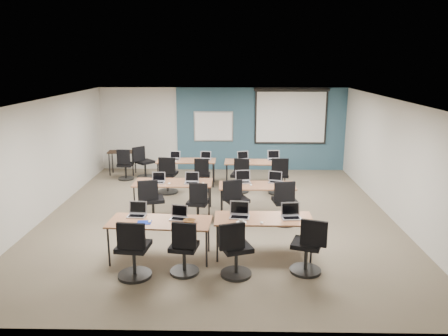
{
  "coord_description": "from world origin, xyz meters",
  "views": [
    {
      "loc": [
        0.34,
        -9.68,
        3.55
      ],
      "look_at": [
        0.13,
        0.4,
        1.05
      ],
      "focal_mm": 35.0,
      "sensor_mm": 36.0,
      "label": 1
    }
  ],
  "objects_px": {
    "training_table_front_right": "(263,220)",
    "task_chair_4": "(152,204)",
    "task_chair_0": "(133,254)",
    "task_chair_1": "(184,252)",
    "task_chair_8": "(167,178)",
    "laptop_9": "(206,158)",
    "training_table_mid_right": "(257,187)",
    "task_chair_6": "(235,204)",
    "whiteboard": "(213,126)",
    "laptop_2": "(240,213)",
    "task_chair_5": "(198,206)",
    "task_chair_11": "(279,179)",
    "task_chair_10": "(240,178)",
    "laptop_6": "(243,179)",
    "task_chair_9": "(202,178)",
    "training_table_front_left": "(160,223)",
    "task_chair_7": "(284,206)",
    "laptop_11": "(274,158)",
    "laptop_0": "(137,212)",
    "laptop_10": "(243,158)",
    "laptop_7": "(275,180)",
    "spare_chair_a": "(144,165)",
    "laptop_8": "(175,157)",
    "laptop_5": "(192,180)",
    "projector_screen": "(291,113)",
    "training_table_mid_left": "(173,184)",
    "training_table_back_right": "(255,163)",
    "laptop_3": "(291,214)",
    "utility_table": "(122,154)",
    "training_table_back_left": "(186,162)",
    "task_chair_2": "(235,254)"
  },
  "relations": [
    {
      "from": "laptop_11",
      "to": "task_chair_11",
      "type": "bearing_deg",
      "value": -91.56
    },
    {
      "from": "laptop_10",
      "to": "task_chair_11",
      "type": "relative_size",
      "value": 0.32
    },
    {
      "from": "task_chair_5",
      "to": "task_chair_11",
      "type": "xyz_separation_m",
      "value": [
        2.02,
        2.28,
        0.02
      ]
    },
    {
      "from": "laptop_9",
      "to": "utility_table",
      "type": "bearing_deg",
      "value": 165.53
    },
    {
      "from": "task_chair_8",
      "to": "laptop_9",
      "type": "height_order",
      "value": "task_chair_8"
    },
    {
      "from": "training_table_back_right",
      "to": "training_table_front_left",
      "type": "bearing_deg",
      "value": -110.79
    },
    {
      "from": "task_chair_8",
      "to": "laptop_9",
      "type": "distance_m",
      "value": 1.43
    },
    {
      "from": "task_chair_0",
      "to": "task_chair_8",
      "type": "relative_size",
      "value": 1.0
    },
    {
      "from": "laptop_7",
      "to": "laptop_8",
      "type": "relative_size",
      "value": 1.08
    },
    {
      "from": "task_chair_5",
      "to": "task_chair_10",
      "type": "height_order",
      "value": "task_chair_10"
    },
    {
      "from": "laptop_5",
      "to": "task_chair_11",
      "type": "height_order",
      "value": "task_chair_11"
    },
    {
      "from": "training_table_mid_left",
      "to": "training_table_back_right",
      "type": "xyz_separation_m",
      "value": [
        2.07,
        2.2,
        -0.0
      ]
    },
    {
      "from": "laptop_7",
      "to": "utility_table",
      "type": "relative_size",
      "value": 0.38
    },
    {
      "from": "whiteboard",
      "to": "laptop_6",
      "type": "bearing_deg",
      "value": -77.93
    },
    {
      "from": "task_chair_2",
      "to": "task_chair_8",
      "type": "distance_m",
      "value": 5.05
    },
    {
      "from": "laptop_3",
      "to": "spare_chair_a",
      "type": "height_order",
      "value": "spare_chair_a"
    },
    {
      "from": "task_chair_0",
      "to": "task_chair_1",
      "type": "xyz_separation_m",
      "value": [
        0.83,
        0.15,
        -0.03
      ]
    },
    {
      "from": "training_table_back_left",
      "to": "laptop_11",
      "type": "xyz_separation_m",
      "value": [
        2.54,
        0.12,
        0.11
      ]
    },
    {
      "from": "training_table_front_left",
      "to": "task_chair_7",
      "type": "distance_m",
      "value": 3.03
    },
    {
      "from": "laptop_3",
      "to": "task_chair_5",
      "type": "height_order",
      "value": "laptop_3"
    },
    {
      "from": "task_chair_4",
      "to": "laptop_5",
      "type": "height_order",
      "value": "task_chair_4"
    },
    {
      "from": "task_chair_10",
      "to": "task_chair_1",
      "type": "bearing_deg",
      "value": -89.86
    },
    {
      "from": "training_table_front_left",
      "to": "laptop_5",
      "type": "bearing_deg",
      "value": 85.8
    },
    {
      "from": "whiteboard",
      "to": "training_table_front_left",
      "type": "distance_m",
      "value": 6.8
    },
    {
      "from": "task_chair_4",
      "to": "laptop_11",
      "type": "distance_m",
      "value": 4.4
    },
    {
      "from": "task_chair_0",
      "to": "laptop_10",
      "type": "distance_m",
      "value": 6.04
    },
    {
      "from": "laptop_11",
      "to": "laptop_2",
      "type": "bearing_deg",
      "value": -107.49
    },
    {
      "from": "training_table_front_right",
      "to": "task_chair_4",
      "type": "relative_size",
      "value": 1.77
    },
    {
      "from": "training_table_mid_left",
      "to": "training_table_back_right",
      "type": "height_order",
      "value": "same"
    },
    {
      "from": "laptop_2",
      "to": "task_chair_9",
      "type": "height_order",
      "value": "laptop_2"
    },
    {
      "from": "laptop_10",
      "to": "laptop_7",
      "type": "bearing_deg",
      "value": -88.17
    },
    {
      "from": "task_chair_4",
      "to": "task_chair_6",
      "type": "distance_m",
      "value": 1.86
    },
    {
      "from": "laptop_3",
      "to": "task_chair_11",
      "type": "height_order",
      "value": "task_chair_11"
    },
    {
      "from": "task_chair_9",
      "to": "task_chair_11",
      "type": "distance_m",
      "value": 2.1
    },
    {
      "from": "whiteboard",
      "to": "laptop_2",
      "type": "distance_m",
      "value": 6.55
    },
    {
      "from": "training_table_front_right",
      "to": "task_chair_5",
      "type": "distance_m",
      "value": 2.08
    },
    {
      "from": "training_table_mid_right",
      "to": "task_chair_6",
      "type": "xyz_separation_m",
      "value": [
        -0.51,
        -0.51,
        -0.26
      ]
    },
    {
      "from": "training_table_mid_right",
      "to": "laptop_2",
      "type": "bearing_deg",
      "value": -102.74
    },
    {
      "from": "training_table_back_right",
      "to": "task_chair_0",
      "type": "xyz_separation_m",
      "value": [
        -2.29,
        -5.54,
        -0.25
      ]
    },
    {
      "from": "task_chair_4",
      "to": "laptop_5",
      "type": "bearing_deg",
      "value": 23.51
    },
    {
      "from": "task_chair_6",
      "to": "utility_table",
      "type": "xyz_separation_m",
      "value": [
        -3.57,
        4.19,
        0.22
      ]
    },
    {
      "from": "laptop_0",
      "to": "laptop_10",
      "type": "xyz_separation_m",
      "value": [
        2.07,
        4.68,
        0.0
      ]
    },
    {
      "from": "training_table_back_left",
      "to": "laptop_3",
      "type": "height_order",
      "value": "laptop_3"
    },
    {
      "from": "task_chair_10",
      "to": "laptop_6",
      "type": "bearing_deg",
      "value": -76.49
    },
    {
      "from": "task_chair_1",
      "to": "spare_chair_a",
      "type": "distance_m",
      "value": 6.54
    },
    {
      "from": "task_chair_0",
      "to": "task_chair_1",
      "type": "distance_m",
      "value": 0.84
    },
    {
      "from": "task_chair_9",
      "to": "laptop_10",
      "type": "distance_m",
      "value": 1.42
    },
    {
      "from": "task_chair_4",
      "to": "laptop_6",
      "type": "height_order",
      "value": "task_chair_4"
    },
    {
      "from": "task_chair_8",
      "to": "laptop_9",
      "type": "bearing_deg",
      "value": 53.65
    },
    {
      "from": "projector_screen",
      "to": "training_table_front_right",
      "type": "relative_size",
      "value": 1.33
    }
  ]
}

